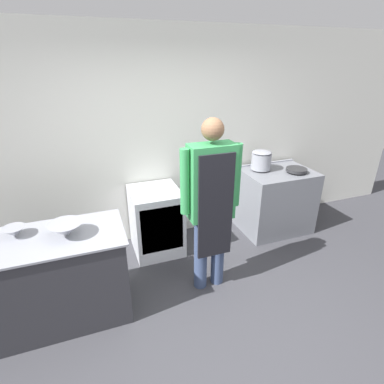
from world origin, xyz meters
The scene contains 10 objects.
ground_plane centered at (0.00, 0.00, 0.00)m, with size 14.00×14.00×0.00m, color #38383D.
wall_back centered at (0.00, 2.03, 1.35)m, with size 8.00×0.05×2.70m.
prep_counter centered at (-1.35, 0.87, 0.45)m, with size 1.36×0.69×0.89m.
stove centered at (1.55, 1.60, 0.45)m, with size 0.96×0.71×0.92m.
fridge_unit centered at (-0.18, 1.66, 0.42)m, with size 0.60×0.64×0.84m.
person_cook centered at (0.19, 0.80, 1.05)m, with size 0.63×0.24×1.84m.
mixing_bowl centered at (-1.16, 0.85, 0.95)m, with size 0.29×0.29×0.13m.
small_bowl centered at (-1.58, 1.00, 0.93)m, with size 0.19×0.19×0.09m.
stock_pot centered at (1.34, 1.72, 1.05)m, with size 0.27×0.27×0.26m.
saute_pan centered at (1.75, 1.48, 0.94)m, with size 0.28×0.28×0.04m.
Camera 1 is at (-0.90, -1.63, 2.30)m, focal length 28.00 mm.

